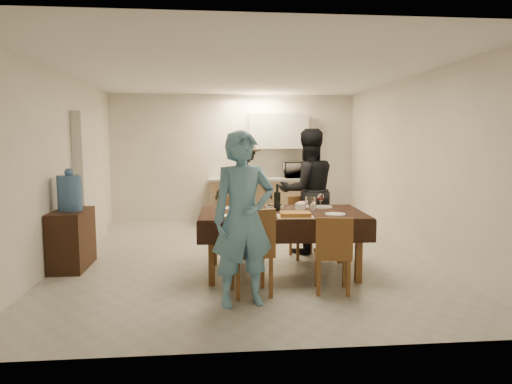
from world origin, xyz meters
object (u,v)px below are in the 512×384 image
Objects in this scene: console at (72,239)px; water_jug at (70,193)px; wine_bottle at (277,198)px; person_kitchen at (244,183)px; person_near at (243,219)px; microwave at (298,170)px; dining_table at (282,214)px; water_pitcher at (310,204)px; person_far at (308,191)px; savoury_tart at (295,214)px.

water_jug reaches higher than console.
person_kitchen reaches higher than wine_bottle.
console is 2.70m from person_near.
water_jug is 0.83× the size of microwave.
person_near is (-0.55, -1.05, 0.14)m from dining_table.
person_kitchen is (-1.13, -0.45, -0.21)m from microwave.
water_pitcher is (0.35, -0.05, 0.13)m from dining_table.
person_far reaches higher than dining_table.
person_kitchen is at bearing 47.00° from water_jug.
water_jug is at bearing 40.66° from microwave.
wine_bottle reaches higher than water_pitcher.
console is 3.14m from water_pitcher.
console is 2.96m from savoury_tart.
water_pitcher is at bearing -10.32° from console.
water_jug reaches higher than dining_table.
savoury_tart is (0.15, -0.43, -0.14)m from wine_bottle.
microwave is at bearing 75.26° from wine_bottle.
water_jug is at bearing 90.00° from console.
person_near is 2.37m from person_far.
savoury_tart is at bearing -17.56° from water_jug.
person_kitchen is (-0.20, 3.07, -0.11)m from wine_bottle.
savoury_tart is at bearing 63.45° from person_far.
wine_bottle reaches higher than savoury_tart.
wine_bottle is 0.48m from savoury_tart.
wine_bottle is 0.42m from water_pitcher.
person_near reaches higher than savoury_tart.
console is 1.79× the size of water_jug.
console is at bearing 169.68° from water_pitcher.
person_far reaches higher than person_near.
water_jug is at bearing 131.40° from person_near.
person_far is at bearing 72.53° from savoury_tart.
person_far is (0.45, 1.43, 0.11)m from savoury_tart.
person_near is (-1.43, -4.62, -0.18)m from microwave.
microwave is at bearing 40.66° from console.
dining_table is 2.75m from water_jug.
water_jug is 3.29m from person_far.
person_far reaches higher than wine_bottle.
person_near is (-0.90, -1.00, 0.00)m from water_pitcher.
person_far is (0.20, 1.10, 0.04)m from water_pitcher.
person_far is (1.10, 2.10, 0.04)m from person_near.
water_jug is at bearing 171.64° from dining_table.
person_near is (2.15, -1.55, -0.11)m from water_jug.
water_jug is (0.00, 0.00, 0.61)m from console.
dining_table is 4.46× the size of water_jug.
person_kitchen reaches higher than dining_table.
wine_bottle is at bearing -9.75° from water_jug.
dining_table is at bearing -10.60° from water_jug.
person_kitchen is (2.44, 2.62, -0.14)m from water_jug.
dining_table is 0.38m from water_pitcher.
person_near reaches higher than dining_table.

